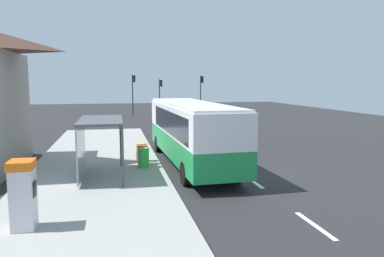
# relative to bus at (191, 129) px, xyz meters

# --- Properties ---
(ground_plane) EXTENTS (56.00, 92.00, 0.04)m
(ground_plane) POSITION_rel_bus_xyz_m (1.71, 11.22, -1.86)
(ground_plane) COLOR #262628
(sidewalk_platform) EXTENTS (6.20, 30.00, 0.18)m
(sidewalk_platform) POSITION_rel_bus_xyz_m (-4.69, -0.78, -1.75)
(sidewalk_platform) COLOR #999993
(sidewalk_platform) RESTS_ON ground
(lane_stripe_seg_0) EXTENTS (0.16, 2.20, 0.01)m
(lane_stripe_seg_0) POSITION_rel_bus_xyz_m (1.96, -8.78, -1.84)
(lane_stripe_seg_0) COLOR silver
(lane_stripe_seg_0) RESTS_ON ground
(lane_stripe_seg_1) EXTENTS (0.16, 2.20, 0.01)m
(lane_stripe_seg_1) POSITION_rel_bus_xyz_m (1.96, -3.78, -1.84)
(lane_stripe_seg_1) COLOR silver
(lane_stripe_seg_1) RESTS_ON ground
(lane_stripe_seg_2) EXTENTS (0.16, 2.20, 0.01)m
(lane_stripe_seg_2) POSITION_rel_bus_xyz_m (1.96, 1.22, -1.84)
(lane_stripe_seg_2) COLOR silver
(lane_stripe_seg_2) RESTS_ON ground
(lane_stripe_seg_3) EXTENTS (0.16, 2.20, 0.01)m
(lane_stripe_seg_3) POSITION_rel_bus_xyz_m (1.96, 6.22, -1.84)
(lane_stripe_seg_3) COLOR silver
(lane_stripe_seg_3) RESTS_ON ground
(lane_stripe_seg_4) EXTENTS (0.16, 2.20, 0.01)m
(lane_stripe_seg_4) POSITION_rel_bus_xyz_m (1.96, 11.22, -1.84)
(lane_stripe_seg_4) COLOR silver
(lane_stripe_seg_4) RESTS_ON ground
(lane_stripe_seg_5) EXTENTS (0.16, 2.20, 0.01)m
(lane_stripe_seg_5) POSITION_rel_bus_xyz_m (1.96, 16.22, -1.84)
(lane_stripe_seg_5) COLOR silver
(lane_stripe_seg_5) RESTS_ON ground
(lane_stripe_seg_6) EXTENTS (0.16, 2.20, 0.01)m
(lane_stripe_seg_6) POSITION_rel_bus_xyz_m (1.96, 21.22, -1.84)
(lane_stripe_seg_6) COLOR silver
(lane_stripe_seg_6) RESTS_ON ground
(lane_stripe_seg_7) EXTENTS (0.16, 2.20, 0.01)m
(lane_stripe_seg_7) POSITION_rel_bus_xyz_m (1.96, 26.22, -1.84)
(lane_stripe_seg_7) COLOR silver
(lane_stripe_seg_7) RESTS_ON ground
(bus) EXTENTS (2.86, 11.08, 3.21)m
(bus) POSITION_rel_bus_xyz_m (0.00, 0.00, 0.00)
(bus) COLOR #1E8C47
(bus) RESTS_ON ground
(white_van) EXTENTS (2.05, 5.21, 2.30)m
(white_van) POSITION_rel_bus_xyz_m (3.91, 20.39, -0.50)
(white_van) COLOR white
(white_van) RESTS_ON ground
(sedan_near) EXTENTS (1.94, 4.45, 1.52)m
(sedan_near) POSITION_rel_bus_xyz_m (4.01, 38.87, -1.05)
(sedan_near) COLOR #B7B7BC
(sedan_near) RESTS_ON ground
(ticket_machine) EXTENTS (0.66, 0.76, 1.94)m
(ticket_machine) POSITION_rel_bus_xyz_m (-6.34, -7.67, -0.67)
(ticket_machine) COLOR silver
(ticket_machine) RESTS_ON sidewalk_platform
(recycling_bin_green) EXTENTS (0.52, 0.52, 0.95)m
(recycling_bin_green) POSITION_rel_bus_xyz_m (-2.49, -0.91, -1.19)
(recycling_bin_green) COLOR green
(recycling_bin_green) RESTS_ON sidewalk_platform
(recycling_bin_red) EXTENTS (0.52, 0.52, 0.95)m
(recycling_bin_red) POSITION_rel_bus_xyz_m (-2.49, -0.21, -1.19)
(recycling_bin_red) COLOR red
(recycling_bin_red) RESTS_ON sidewalk_platform
(recycling_bin_yellow) EXTENTS (0.52, 0.52, 0.95)m
(recycling_bin_yellow) POSITION_rel_bus_xyz_m (-2.49, 0.49, -1.19)
(recycling_bin_yellow) COLOR yellow
(recycling_bin_yellow) RESTS_ON sidewalk_platform
(traffic_light_near_side) EXTENTS (0.49, 0.28, 5.09)m
(traffic_light_near_side) POSITION_rel_bus_xyz_m (7.21, 27.79, 1.54)
(traffic_light_near_side) COLOR #2D2D2D
(traffic_light_near_side) RESTS_ON ground
(traffic_light_far_side) EXTENTS (0.49, 0.28, 5.18)m
(traffic_light_far_side) POSITION_rel_bus_xyz_m (-1.39, 28.59, 1.59)
(traffic_light_far_side) COLOR #2D2D2D
(traffic_light_far_side) RESTS_ON ground
(traffic_light_median) EXTENTS (0.49, 0.28, 4.61)m
(traffic_light_median) POSITION_rel_bus_xyz_m (2.12, 29.39, 1.25)
(traffic_light_median) COLOR #2D2D2D
(traffic_light_median) RESTS_ON ground
(bus_shelter) EXTENTS (1.80, 4.00, 2.50)m
(bus_shelter) POSITION_rel_bus_xyz_m (-4.70, -2.21, 0.25)
(bus_shelter) COLOR #4C4C51
(bus_shelter) RESTS_ON sidewalk_platform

